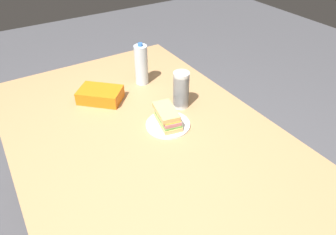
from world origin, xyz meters
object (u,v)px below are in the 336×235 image
at_px(chip_bag, 100,95).
at_px(water_bottle_tall, 141,65).
at_px(paper_plate, 168,125).
at_px(plastic_cup_stack, 181,90).
at_px(dining_table, 147,147).
at_px(sandwich, 167,117).

relative_size(chip_bag, water_bottle_tall, 0.90).
relative_size(paper_plate, chip_bag, 0.96).
relative_size(chip_bag, plastic_cup_stack, 1.13).
relative_size(water_bottle_tall, plastic_cup_stack, 1.25).
bearing_deg(water_bottle_tall, paper_plate, 168.38).
bearing_deg(water_bottle_tall, dining_table, 154.21).
bearing_deg(chip_bag, dining_table, 142.41).
relative_size(dining_table, paper_plate, 8.24).
bearing_deg(dining_table, chip_bag, 9.24).
xyz_separation_m(sandwich, water_bottle_tall, (0.44, -0.09, 0.07)).
xyz_separation_m(water_bottle_tall, plastic_cup_stack, (-0.33, -0.06, -0.02)).
xyz_separation_m(dining_table, paper_plate, (0.01, -0.13, 0.07)).
xyz_separation_m(paper_plate, plastic_cup_stack, (0.11, -0.15, 0.10)).
relative_size(dining_table, plastic_cup_stack, 8.96).
distance_m(sandwich, plastic_cup_stack, 0.19).
bearing_deg(water_bottle_tall, chip_bag, 99.99).
bearing_deg(dining_table, plastic_cup_stack, -65.91).
distance_m(dining_table, sandwich, 0.18).
height_order(sandwich, water_bottle_tall, water_bottle_tall).
distance_m(paper_plate, chip_bag, 0.44).
xyz_separation_m(sandwich, chip_bag, (0.39, 0.20, -0.02)).
relative_size(dining_table, water_bottle_tall, 7.15).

